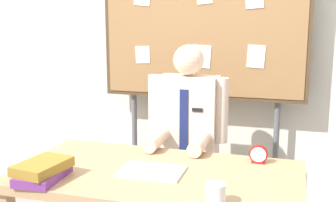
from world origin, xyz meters
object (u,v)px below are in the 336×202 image
(bulletin_board, at_px, (203,30))
(open_notebook, at_px, (152,171))
(person, at_px, (187,153))
(book_stack, at_px, (43,171))
(desk_clock, at_px, (258,155))
(desk, at_px, (157,187))
(coffee_mug, at_px, (216,194))

(bulletin_board, distance_m, open_notebook, 1.32)
(person, height_order, book_stack, person)
(desk_clock, bearing_deg, bulletin_board, 122.69)
(person, relative_size, desk_clock, 13.04)
(desk, xyz_separation_m, coffee_mug, (0.38, -0.31, 0.14))
(book_stack, relative_size, coffee_mug, 3.21)
(desk, bearing_deg, open_notebook, -140.96)
(desk, xyz_separation_m, desk_clock, (0.51, 0.30, 0.14))
(bulletin_board, height_order, book_stack, bulletin_board)
(bulletin_board, xyz_separation_m, desk_clock, (0.51, -0.79, -0.67))
(person, bearing_deg, bulletin_board, 90.01)
(desk, bearing_deg, book_stack, -152.19)
(bulletin_board, bearing_deg, desk, -90.00)
(desk, height_order, open_notebook, open_notebook)
(person, xyz_separation_m, bulletin_board, (-0.00, 0.43, 0.82))
(person, bearing_deg, coffee_mug, -68.84)
(book_stack, bearing_deg, coffee_mug, -2.16)
(desk, relative_size, coffee_mug, 16.07)
(book_stack, height_order, open_notebook, book_stack)
(desk_clock, height_order, coffee_mug, desk_clock)
(book_stack, bearing_deg, bulletin_board, 68.99)
(desk_clock, bearing_deg, book_stack, -150.93)
(desk, xyz_separation_m, person, (0.00, 0.66, -0.01))
(desk, height_order, person, person)
(bulletin_board, height_order, coffee_mug, bulletin_board)
(book_stack, xyz_separation_m, desk_clock, (1.03, 0.57, 0.00))
(person, height_order, desk_clock, person)
(book_stack, height_order, desk_clock, desk_clock)
(desk, height_order, coffee_mug, coffee_mug)
(desk, distance_m, bulletin_board, 1.36)
(bulletin_board, height_order, open_notebook, bulletin_board)
(person, bearing_deg, open_notebook, -92.08)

